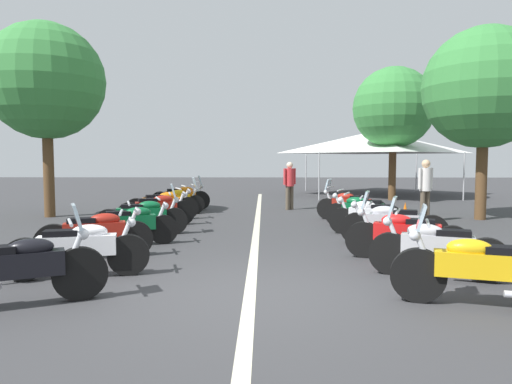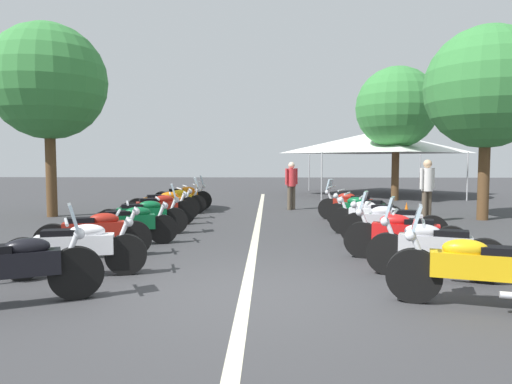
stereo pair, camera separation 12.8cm
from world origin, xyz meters
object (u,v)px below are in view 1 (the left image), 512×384
(roadside_tree_1, at_px, (46,82))
(event_tent, at_px, (375,142))
(motorcycle_left_row_7, at_px, (173,200))
(motorcycle_left_row_8, at_px, (181,197))
(motorcycle_left_row_0, at_px, (18,268))
(motorcycle_right_row_1, at_px, (435,247))
(motorcycle_left_row_3, at_px, (130,224))
(motorcycle_right_row_2, at_px, (405,234))
(motorcycle_left_row_4, at_px, (143,215))
(motorcycle_right_row_3, at_px, (392,223))
(bystander_0, at_px, (425,185))
(roadside_tree_0, at_px, (394,108))
(motorcycle_right_row_0, at_px, (482,268))
(motorcycle_left_row_5, at_px, (157,209))
(bystander_1, at_px, (290,182))
(roadside_tree_2, at_px, (484,88))
(traffic_cone_2, at_px, (405,214))
(motorcycle_left_row_6, at_px, (163,204))
(motorcycle_right_row_6, at_px, (350,205))
(motorcycle_left_row_1, at_px, (79,248))
(motorcycle_right_row_5, at_px, (362,210))
(motorcycle_right_row_4, at_px, (371,216))
(motorcycle_left_row_2, at_px, (96,233))

(roadside_tree_1, distance_m, event_tent, 15.35)
(motorcycle_left_row_7, height_order, motorcycle_left_row_8, motorcycle_left_row_8)
(motorcycle_left_row_0, xyz_separation_m, motorcycle_right_row_1, (1.47, -5.54, -0.01))
(motorcycle_left_row_3, height_order, motorcycle_right_row_2, motorcycle_right_row_2)
(motorcycle_left_row_4, height_order, motorcycle_right_row_3, motorcycle_left_row_4)
(motorcycle_right_row_3, distance_m, bystander_0, 4.32)
(roadside_tree_0, bearing_deg, motorcycle_right_row_0, 168.55)
(roadside_tree_0, bearing_deg, motorcycle_right_row_3, 164.66)
(motorcycle_left_row_5, relative_size, motorcycle_right_row_3, 0.93)
(bystander_1, relative_size, roadside_tree_2, 0.30)
(traffic_cone_2, bearing_deg, motorcycle_left_row_6, 84.06)
(motorcycle_right_row_2, relative_size, traffic_cone_2, 3.38)
(bystander_1, relative_size, roadside_tree_0, 0.29)
(roadside_tree_0, bearing_deg, bystander_0, 172.01)
(motorcycle_right_row_6, bearing_deg, motorcycle_left_row_8, -0.55)
(motorcycle_left_row_3, bearing_deg, motorcycle_left_row_1, -109.73)
(motorcycle_left_row_8, distance_m, bystander_1, 3.87)
(motorcycle_left_row_3, height_order, motorcycle_left_row_8, motorcycle_left_row_8)
(motorcycle_right_row_5, bearing_deg, roadside_tree_2, -133.61)
(motorcycle_left_row_5, xyz_separation_m, motorcycle_right_row_0, (-6.75, -5.49, 0.02))
(motorcycle_left_row_8, bearing_deg, motorcycle_left_row_3, -101.56)
(motorcycle_right_row_1, relative_size, motorcycle_right_row_3, 0.91)
(motorcycle_right_row_0, xyz_separation_m, motorcycle_right_row_1, (1.40, 0.05, -0.01))
(bystander_0, bearing_deg, motorcycle_right_row_4, -66.87)
(motorcycle_left_row_2, xyz_separation_m, motorcycle_left_row_7, (6.72, -0.08, -0.00))
(motorcycle_left_row_3, distance_m, motorcycle_right_row_3, 5.43)
(motorcycle_right_row_4, height_order, event_tent, event_tent)
(bystander_0, xyz_separation_m, bystander_1, (3.07, 3.73, -0.06))
(motorcycle_left_row_1, distance_m, motorcycle_left_row_3, 2.62)
(roadside_tree_0, xyz_separation_m, roadside_tree_1, (-6.16, 12.29, 0.14))
(motorcycle_left_row_6, distance_m, motorcycle_right_row_0, 9.75)
(motorcycle_left_row_7, bearing_deg, motorcycle_left_row_4, -106.13)
(motorcycle_left_row_3, relative_size, motorcycle_right_row_6, 1.00)
(traffic_cone_2, bearing_deg, motorcycle_left_row_8, 63.46)
(motorcycle_left_row_0, distance_m, motorcycle_left_row_1, 1.40)
(motorcycle_left_row_7, height_order, traffic_cone_2, motorcycle_left_row_7)
(motorcycle_left_row_7, height_order, roadside_tree_0, roadside_tree_0)
(motorcycle_right_row_4, xyz_separation_m, motorcycle_right_row_5, (1.30, -0.05, -0.00))
(motorcycle_left_row_5, xyz_separation_m, traffic_cone_2, (0.52, -6.77, -0.17))
(motorcycle_left_row_3, bearing_deg, motorcycle_left_row_7, 72.66)
(motorcycle_left_row_2, distance_m, event_tent, 17.57)
(motorcycle_left_row_0, distance_m, motorcycle_right_row_4, 7.73)
(motorcycle_right_row_4, xyz_separation_m, bystander_1, (5.54, 1.62, 0.54))
(motorcycle_left_row_1, relative_size, motorcycle_left_row_5, 1.06)
(motorcycle_left_row_7, bearing_deg, roadside_tree_1, 173.51)
(motorcycle_left_row_7, bearing_deg, motorcycle_left_row_1, -106.33)
(roadside_tree_0, bearing_deg, roadside_tree_1, 116.60)
(motorcycle_right_row_2, relative_size, bystander_0, 1.17)
(motorcycle_left_row_4, bearing_deg, motorcycle_left_row_8, 77.04)
(motorcycle_left_row_1, relative_size, motorcycle_right_row_5, 1.09)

